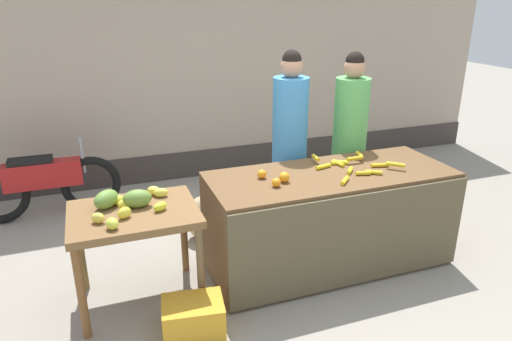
% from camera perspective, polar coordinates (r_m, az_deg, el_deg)
% --- Properties ---
extents(ground_plane, '(24.00, 24.00, 0.00)m').
position_cam_1_polar(ground_plane, '(4.30, 4.00, -12.01)').
color(ground_plane, gray).
extents(market_wall_back, '(8.36, 0.23, 3.10)m').
position_cam_1_polar(market_wall_back, '(6.19, -5.91, 13.19)').
color(market_wall_back, tan).
rests_on(market_wall_back, ground).
extents(fruit_stall_counter, '(2.15, 0.86, 0.89)m').
position_cam_1_polar(fruit_stall_counter, '(4.22, 9.02, -5.95)').
color(fruit_stall_counter, brown).
rests_on(fruit_stall_counter, ground).
extents(side_table_wooden, '(0.95, 0.72, 0.80)m').
position_cam_1_polar(side_table_wooden, '(3.67, -14.69, -6.37)').
color(side_table_wooden, brown).
rests_on(side_table_wooden, ground).
extents(banana_bunch_pile, '(0.73, 0.64, 0.07)m').
position_cam_1_polar(banana_bunch_pile, '(4.18, 11.78, 0.63)').
color(banana_bunch_pile, gold).
rests_on(banana_bunch_pile, fruit_stall_counter).
extents(orange_pile, '(0.23, 0.29, 0.09)m').
position_cam_1_polar(orange_pile, '(3.79, 2.41, -0.88)').
color(orange_pile, orange).
rests_on(orange_pile, fruit_stall_counter).
extents(mango_papaya_pile, '(0.62, 0.62, 0.14)m').
position_cam_1_polar(mango_papaya_pile, '(3.66, -15.68, -3.64)').
color(mango_papaya_pile, '#D6DF43').
rests_on(mango_papaya_pile, side_table_wooden).
extents(vendor_woman_blue_shirt, '(0.34, 0.34, 1.86)m').
position_cam_1_polar(vendor_woman_blue_shirt, '(4.55, 4.14, 3.03)').
color(vendor_woman_blue_shirt, '#33333D').
rests_on(vendor_woman_blue_shirt, ground).
extents(vendor_woman_green_shirt, '(0.34, 0.34, 1.82)m').
position_cam_1_polar(vendor_woman_green_shirt, '(4.81, 11.35, 3.41)').
color(vendor_woman_green_shirt, '#33333D').
rests_on(vendor_woman_green_shirt, ground).
extents(parked_motorcycle, '(1.60, 0.18, 0.88)m').
position_cam_1_polar(parked_motorcycle, '(5.56, -24.59, -1.43)').
color(parked_motorcycle, black).
rests_on(parked_motorcycle, ground).
extents(produce_crate, '(0.48, 0.38, 0.26)m').
position_cam_1_polar(produce_crate, '(3.56, -7.72, -17.46)').
color(produce_crate, gold).
rests_on(produce_crate, ground).
extents(produce_sack, '(0.38, 0.33, 0.45)m').
position_cam_1_polar(produce_sack, '(4.72, -6.50, -5.74)').
color(produce_sack, tan).
rests_on(produce_sack, ground).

